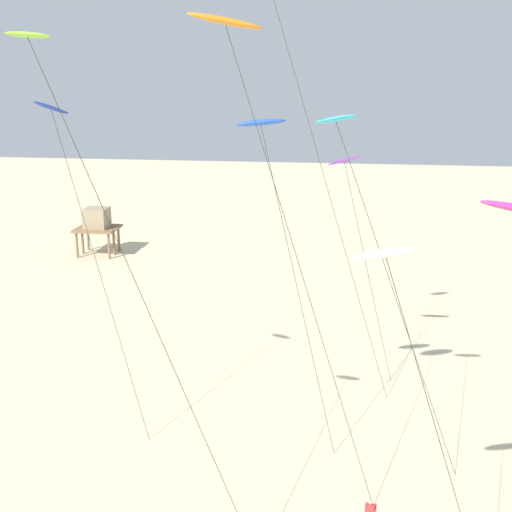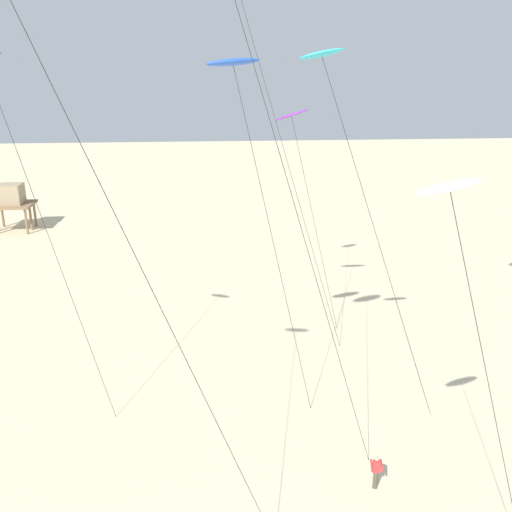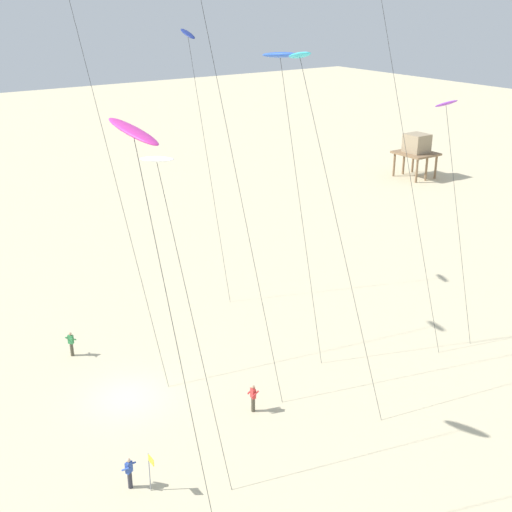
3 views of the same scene
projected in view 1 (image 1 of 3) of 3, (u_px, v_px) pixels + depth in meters
The scene contains 8 objects.
kite_blue at pixel (262, 126), 33.35m from camera, with size 5.49×1.53×18.66m.
kite_lime at pixel (36, 55), 24.22m from camera, with size 9.15×1.32×22.31m.
kite_white at pixel (388, 260), 23.15m from camera, with size 6.06×1.10×15.20m.
kite_orange at pixel (227, 26), 27.56m from camera, with size 8.68×2.26×23.28m.
kite_purple at pixel (345, 165), 43.04m from camera, with size 4.87×1.10×15.71m.
kite_cyan at pixel (339, 128), 31.43m from camera, with size 7.96×1.21×19.05m.
kite_navy at pixel (54, 118), 34.74m from camera, with size 5.19×0.80×19.37m.
stilt_house at pixel (97, 222), 77.43m from camera, with size 4.70×4.23×5.45m.
Camera 1 is at (3.58, -22.37, 21.06)m, focal length 47.61 mm.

